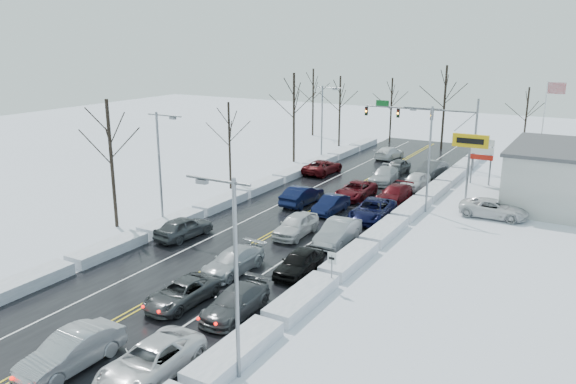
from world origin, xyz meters
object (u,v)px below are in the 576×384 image
Objects in this scene: flagpole at (545,120)px; tires_plus_sign at (470,145)px; traffic_signal_mast at (431,119)px; oncoming_car_0 at (302,204)px.

tires_plus_sign is at bearing -108.44° from flagpole.
traffic_signal_mast reaches higher than oncoming_car_0.
tires_plus_sign is 0.60× the size of flagpole.
traffic_signal_mast is 22.62m from oncoming_car_0.
tires_plus_sign is at bearing -59.54° from traffic_signal_mast.
flagpole reaches higher than traffic_signal_mast.
traffic_signal_mast is at bearing 120.46° from tires_plus_sign.
flagpole is (11.72, 2.01, 0.45)m from traffic_signal_mast.
tires_plus_sign is 16.18m from oncoming_car_0.
oncoming_car_0 is at bearing -125.93° from flagpole.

